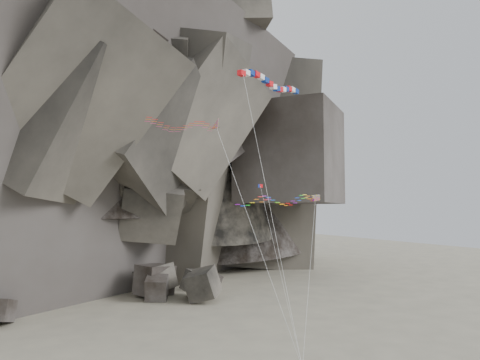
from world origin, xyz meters
TOP-DOWN VIEW (x-y plane):
  - headland at (0.00, 70.00)m, footprint 110.00×70.00m
  - boulder_field at (-12.05, 33.53)m, footprint 62.01×19.38m
  - delta_kite at (-7.68, 4.64)m, footprint 12.09×9.60m
  - banner_kite at (3.48, 3.19)m, footprint 12.27×10.24m
  - parafoil_kite at (2.86, 1.94)m, footprint 12.23×6.82m
  - pennant_kite at (0.99, 1.13)m, footprint 0.75×6.95m

SIDE VIEW (x-z plane):
  - boulder_field at x=-12.05m, z-range -2.78..7.83m
  - pennant_kite at x=0.99m, z-range 6.86..24.51m
  - parafoil_kite at x=2.86m, z-range 9.05..25.61m
  - delta_kite at x=-7.68m, z-range 12.68..37.42m
  - banner_kite at x=3.48m, z-range 15.59..45.43m
  - headland at x=0.00m, z-range 0.00..84.00m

